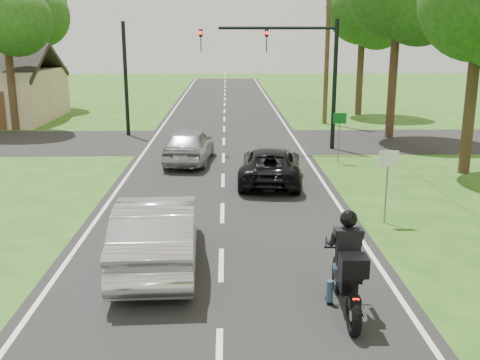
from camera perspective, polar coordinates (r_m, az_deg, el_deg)
name	(u,v)px	position (r m, az deg, el deg)	size (l,w,h in m)	color
ground	(221,265)	(13.39, -1.92, -8.62)	(140.00, 140.00, 0.00)	#245217
road	(223,168)	(22.93, -1.71, 1.21)	(8.00, 100.00, 0.01)	black
cross_road	(224,142)	(28.80, -1.66, 3.93)	(60.00, 7.00, 0.01)	black
motorcycle_rider	(347,274)	(11.05, 10.83, -9.38)	(0.69, 2.45, 2.11)	black
dark_suv	(271,165)	(20.59, 3.13, 1.52)	(2.14, 4.63, 1.29)	black
silver_sedan	(158,231)	(13.23, -8.36, -5.14)	(1.76, 5.06, 1.67)	silver
silver_suv	(189,145)	(23.92, -5.18, 3.57)	(1.78, 4.43, 1.51)	#A3A7AB
traffic_signal	(295,61)	(26.54, 5.65, 11.96)	(6.38, 0.44, 6.00)	black
signal_pole_far	(126,80)	(30.87, -11.53, 9.96)	(0.20, 0.20, 6.00)	black
utility_pole_far	(328,39)	(34.85, 8.88, 13.98)	(1.60, 0.28, 10.00)	brown
sign_white	(388,169)	(16.38, 14.80, 1.08)	(0.55, 0.07, 2.12)	slate
sign_green	(339,125)	(24.06, 10.07, 5.48)	(0.55, 0.07, 2.12)	slate
tree_row_e	(368,11)	(39.26, 12.90, 16.39)	(5.28, 5.12, 9.61)	#332316
tree_left_near	(8,12)	(34.26, -22.53, 15.52)	(5.12, 4.96, 9.22)	#332316
tree_left_far	(32,9)	(44.34, -20.40, 16.00)	(5.76, 5.58, 10.14)	#332316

